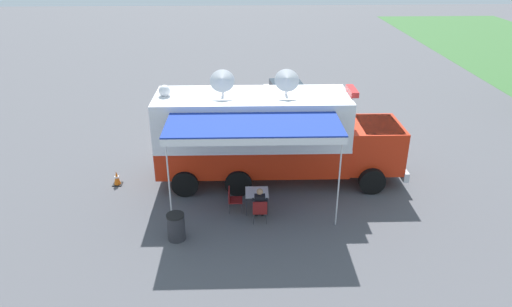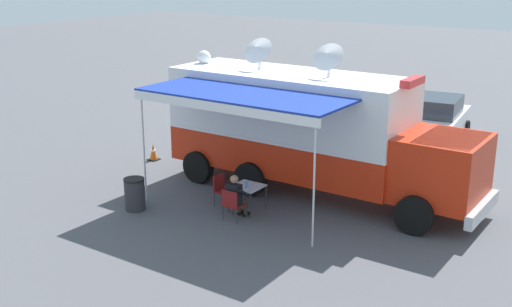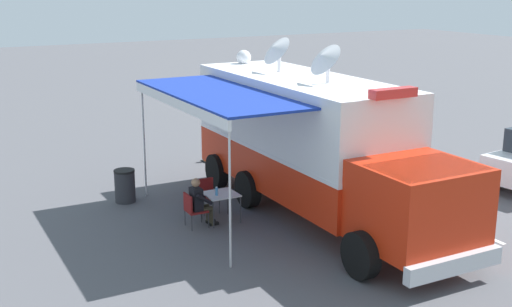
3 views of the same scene
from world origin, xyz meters
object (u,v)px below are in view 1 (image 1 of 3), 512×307
at_px(folding_chair_at_table, 260,209).
at_px(folding_chair_beside_table, 233,198).
at_px(command_truck, 272,134).
at_px(trash_bin, 176,227).
at_px(seated_responder, 260,203).
at_px(folding_table, 257,193).
at_px(water_bottle, 259,191).
at_px(car_behind_truck, 287,99).
at_px(traffic_cone, 117,178).

relative_size(folding_chair_at_table, folding_chair_beside_table, 1.00).
height_order(command_truck, trash_bin, command_truck).
distance_m(folding_chair_beside_table, seated_responder, 1.11).
bearing_deg(command_truck, folding_table, -15.93).
bearing_deg(folding_chair_at_table, folding_chair_beside_table, -130.72).
height_order(water_bottle, trash_bin, water_bottle).
bearing_deg(folding_table, command_truck, 164.07).
relative_size(folding_chair_beside_table, car_behind_truck, 0.20).
bearing_deg(traffic_cone, seated_responder, 63.80).
bearing_deg(folding_table, folding_chair_at_table, 5.03).
height_order(trash_bin, car_behind_truck, car_behind_truck).
height_order(seated_responder, trash_bin, seated_responder).
relative_size(folding_table, car_behind_truck, 0.18).
xyz_separation_m(folding_chair_beside_table, seated_responder, (0.60, 0.92, 0.14)).
bearing_deg(folding_table, water_bottle, 27.11).
bearing_deg(traffic_cone, trash_bin, 36.37).
distance_m(water_bottle, traffic_cone, 5.90).
height_order(folding_chair_beside_table, car_behind_truck, car_behind_truck).
xyz_separation_m(command_truck, trash_bin, (3.96, -3.29, -1.49)).
xyz_separation_m(seated_responder, trash_bin, (1.04, -2.70, -0.20)).
bearing_deg(folding_chair_beside_table, water_bottle, 81.46).
bearing_deg(seated_responder, car_behind_truck, 169.68).
bearing_deg(folding_table, traffic_cone, -111.05).
distance_m(command_truck, car_behind_truck, 7.62).
xyz_separation_m(folding_chair_beside_table, trash_bin, (1.65, -1.78, -0.06)).
bearing_deg(folding_chair_at_table, seated_responder, 179.49).
relative_size(water_bottle, folding_chair_at_table, 0.26).
distance_m(command_truck, traffic_cone, 6.26).
bearing_deg(car_behind_truck, folding_chair_beside_table, -16.06).
bearing_deg(car_behind_truck, traffic_cone, -43.66).
bearing_deg(traffic_cone, command_truck, 92.31).
relative_size(folding_chair_at_table, traffic_cone, 1.50).
relative_size(folding_chair_at_table, seated_responder, 0.70).
relative_size(folding_chair_at_table, car_behind_truck, 0.20).
relative_size(folding_table, folding_chair_at_table, 0.93).
distance_m(folding_chair_beside_table, traffic_cone, 4.98).
height_order(folding_table, trash_bin, trash_bin).
bearing_deg(water_bottle, car_behind_truck, 169.22).
xyz_separation_m(command_truck, folding_table, (2.31, -0.66, -1.27)).
bearing_deg(folding_chair_beside_table, folding_table, 90.52).
bearing_deg(folding_chair_beside_table, seated_responder, 56.80).
distance_m(folding_chair_at_table, car_behind_truck, 10.72).
distance_m(traffic_cone, car_behind_truck, 10.63).
xyz_separation_m(folding_table, traffic_cone, (-2.07, -5.37, -0.39)).
height_order(command_truck, folding_table, command_truck).
bearing_deg(trash_bin, car_behind_truck, 158.08).
height_order(folding_chair_at_table, folding_chair_beside_table, same).
height_order(folding_chair_at_table, traffic_cone, folding_chair_at_table).
bearing_deg(trash_bin, traffic_cone, -143.63).
bearing_deg(water_bottle, trash_bin, -60.85).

